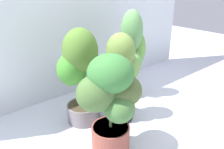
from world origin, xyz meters
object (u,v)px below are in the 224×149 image
at_px(potted_plant_center, 120,72).
at_px(potted_plant_back_left, 81,71).
at_px(potted_plant_front_left, 111,98).
at_px(potted_plant_back_right, 132,49).

bearing_deg(potted_plant_center, potted_plant_back_left, 146.82).
xyz_separation_m(potted_plant_center, potted_plant_front_left, (-0.32, -0.27, -0.01)).
xyz_separation_m(potted_plant_front_left, potted_plant_back_right, (0.67, 0.50, 0.09)).
distance_m(potted_plant_front_left, potted_plant_back_right, 0.84).
relative_size(potted_plant_back_right, potted_plant_back_left, 1.10).
bearing_deg(potted_plant_back_right, potted_plant_front_left, -143.34).
relative_size(potted_plant_front_left, potted_plant_back_left, 0.89).
height_order(potted_plant_front_left, potted_plant_back_right, potted_plant_back_right).
distance_m(potted_plant_front_left, potted_plant_back_left, 0.45).
distance_m(potted_plant_back_right, potted_plant_back_left, 0.62).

